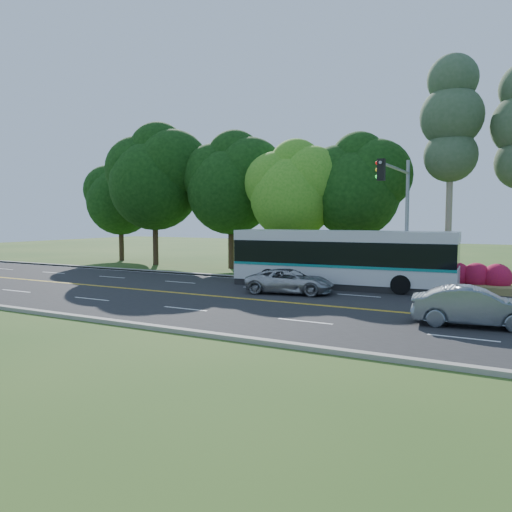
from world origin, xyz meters
The scene contains 12 objects.
ground centered at (0.00, 0.00, 0.00)m, with size 120.00×120.00×0.00m, color #264A18.
road centered at (0.00, 0.00, 0.01)m, with size 60.00×14.00×0.02m, color black.
curb_north centered at (0.00, 7.15, 0.07)m, with size 60.00×0.30×0.15m, color gray.
curb_south centered at (0.00, -7.15, 0.07)m, with size 60.00×0.30×0.15m, color gray.
grass_verge centered at (0.00, 9.00, 0.05)m, with size 60.00×4.00×0.10m, color #264A18.
lane_markings centered at (-0.09, 0.00, 0.02)m, with size 57.60×13.82×0.00m.
tree_row centered at (-5.15, 12.13, 6.73)m, with size 44.70×9.10×13.84m.
bougainvillea_hedge centered at (7.18, 8.15, 0.72)m, with size 9.50×2.25×1.50m.
traffic_signal centered at (6.49, 5.40, 4.67)m, with size 0.42×6.10×7.00m.
transit_bus centered at (3.30, 5.80, 1.58)m, with size 12.19×3.30×3.16m.
sedan centered at (10.66, -1.46, 0.73)m, with size 1.49×4.28×1.41m, color slate.
suv centered at (1.64, 2.59, 0.64)m, with size 2.06×4.47×1.24m, color #AAABAE.
Camera 1 is at (12.05, -20.62, 3.89)m, focal length 35.00 mm.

